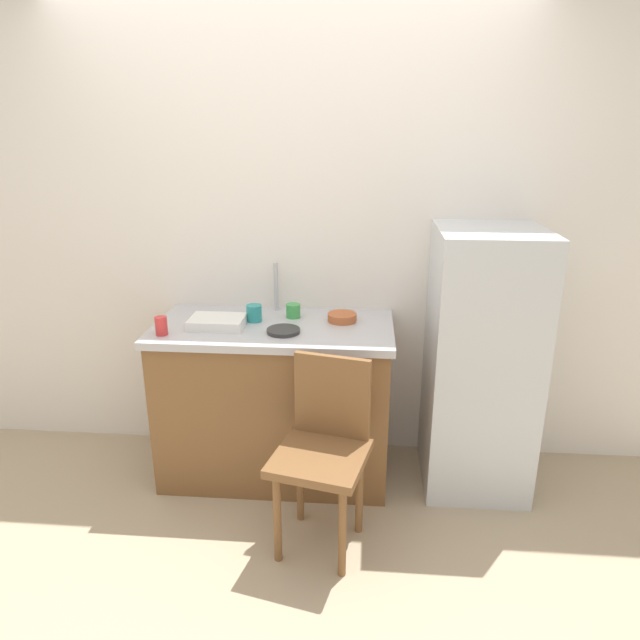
{
  "coord_description": "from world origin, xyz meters",
  "views": [
    {
      "loc": [
        0.42,
        -2.16,
        1.89
      ],
      "look_at": [
        0.19,
        0.6,
        0.93
      ],
      "focal_mm": 32.17,
      "sensor_mm": 36.0,
      "label": 1
    }
  ],
  "objects_px": {
    "refrigerator": "(480,362)",
    "dish_tray": "(217,322)",
    "cup_red": "(161,326)",
    "terracotta_bowl": "(342,317)",
    "chair": "(324,446)",
    "cup_green": "(293,311)",
    "cup_teal": "(254,313)",
    "hotplate": "(283,331)"
  },
  "relations": [
    {
      "from": "chair",
      "to": "cup_green",
      "type": "bearing_deg",
      "value": 121.24
    },
    {
      "from": "cup_green",
      "to": "hotplate",
      "type": "bearing_deg",
      "value": -94.65
    },
    {
      "from": "refrigerator",
      "to": "cup_green",
      "type": "bearing_deg",
      "value": 173.29
    },
    {
      "from": "chair",
      "to": "cup_red",
      "type": "height_order",
      "value": "cup_red"
    },
    {
      "from": "hotplate",
      "to": "cup_green",
      "type": "relative_size",
      "value": 2.18
    },
    {
      "from": "cup_red",
      "to": "cup_green",
      "type": "height_order",
      "value": "cup_red"
    },
    {
      "from": "cup_green",
      "to": "chair",
      "type": "bearing_deg",
      "value": -71.98
    },
    {
      "from": "terracotta_bowl",
      "to": "cup_red",
      "type": "height_order",
      "value": "cup_red"
    },
    {
      "from": "dish_tray",
      "to": "cup_red",
      "type": "bearing_deg",
      "value": -150.24
    },
    {
      "from": "hotplate",
      "to": "cup_teal",
      "type": "bearing_deg",
      "value": 137.34
    },
    {
      "from": "cup_teal",
      "to": "cup_green",
      "type": "bearing_deg",
      "value": 21.0
    },
    {
      "from": "terracotta_bowl",
      "to": "cup_teal",
      "type": "height_order",
      "value": "cup_teal"
    },
    {
      "from": "dish_tray",
      "to": "cup_green",
      "type": "bearing_deg",
      "value": 25.78
    },
    {
      "from": "refrigerator",
      "to": "cup_red",
      "type": "height_order",
      "value": "refrigerator"
    },
    {
      "from": "dish_tray",
      "to": "chair",
      "type": "bearing_deg",
      "value": -39.67
    },
    {
      "from": "refrigerator",
      "to": "cup_red",
      "type": "bearing_deg",
      "value": -172.79
    },
    {
      "from": "refrigerator",
      "to": "hotplate",
      "type": "xyz_separation_m",
      "value": [
        -1.02,
        -0.13,
        0.19
      ]
    },
    {
      "from": "dish_tray",
      "to": "cup_red",
      "type": "height_order",
      "value": "cup_red"
    },
    {
      "from": "hotplate",
      "to": "terracotta_bowl",
      "type": "bearing_deg",
      "value": 35.12
    },
    {
      "from": "refrigerator",
      "to": "chair",
      "type": "distance_m",
      "value": 0.98
    },
    {
      "from": "terracotta_bowl",
      "to": "cup_red",
      "type": "relative_size",
      "value": 1.65
    },
    {
      "from": "dish_tray",
      "to": "refrigerator",
      "type": "bearing_deg",
      "value": 2.66
    },
    {
      "from": "chair",
      "to": "hotplate",
      "type": "distance_m",
      "value": 0.63
    },
    {
      "from": "dish_tray",
      "to": "terracotta_bowl",
      "type": "relative_size",
      "value": 1.81
    },
    {
      "from": "dish_tray",
      "to": "cup_teal",
      "type": "distance_m",
      "value": 0.2
    },
    {
      "from": "hotplate",
      "to": "cup_green",
      "type": "bearing_deg",
      "value": 85.35
    },
    {
      "from": "hotplate",
      "to": "cup_teal",
      "type": "xyz_separation_m",
      "value": [
        -0.18,
        0.17,
        0.03
      ]
    },
    {
      "from": "refrigerator",
      "to": "hotplate",
      "type": "height_order",
      "value": "refrigerator"
    },
    {
      "from": "dish_tray",
      "to": "hotplate",
      "type": "bearing_deg",
      "value": -9.9
    },
    {
      "from": "refrigerator",
      "to": "cup_teal",
      "type": "bearing_deg",
      "value": 178.07
    },
    {
      "from": "cup_red",
      "to": "cup_teal",
      "type": "bearing_deg",
      "value": 30.2
    },
    {
      "from": "terracotta_bowl",
      "to": "cup_green",
      "type": "bearing_deg",
      "value": 171.27
    },
    {
      "from": "chair",
      "to": "dish_tray",
      "type": "bearing_deg",
      "value": 153.56
    },
    {
      "from": "dish_tray",
      "to": "terracotta_bowl",
      "type": "distance_m",
      "value": 0.66
    },
    {
      "from": "chair",
      "to": "cup_red",
      "type": "relative_size",
      "value": 9.5
    },
    {
      "from": "refrigerator",
      "to": "dish_tray",
      "type": "relative_size",
      "value": 5.0
    },
    {
      "from": "dish_tray",
      "to": "cup_red",
      "type": "distance_m",
      "value": 0.29
    },
    {
      "from": "refrigerator",
      "to": "cup_green",
      "type": "distance_m",
      "value": 1.03
    },
    {
      "from": "refrigerator",
      "to": "chair",
      "type": "xyz_separation_m",
      "value": [
        -0.78,
        -0.56,
        -0.2
      ]
    },
    {
      "from": "hotplate",
      "to": "cup_red",
      "type": "height_order",
      "value": "cup_red"
    },
    {
      "from": "chair",
      "to": "hotplate",
      "type": "xyz_separation_m",
      "value": [
        -0.24,
        0.43,
        0.39
      ]
    },
    {
      "from": "refrigerator",
      "to": "cup_red",
      "type": "distance_m",
      "value": 1.65
    }
  ]
}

